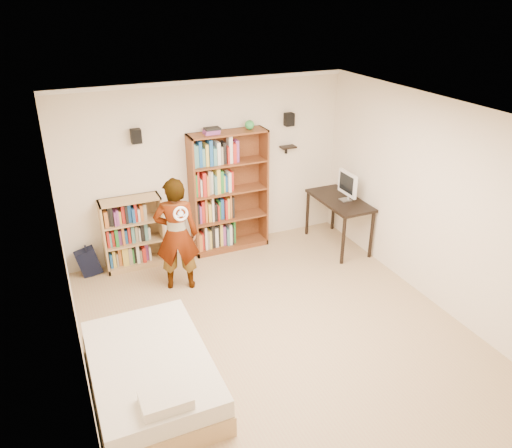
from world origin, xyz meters
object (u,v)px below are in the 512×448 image
Objects in this scene: computer_desk at (338,222)px; daybed at (151,370)px; person at (177,235)px; tall_bookshelf at (229,192)px; low_bookshelf at (133,233)px.

daybed is at bearing -150.07° from computer_desk.
computer_desk is 2.76m from person.
tall_bookshelf is 1.60× the size of computer_desk.
daybed is at bearing -97.87° from low_bookshelf.
daybed is at bearing -125.43° from tall_bookshelf.
daybed is at bearing 84.13° from person.
person is at bearing 66.03° from daybed.
computer_desk is at bearing 29.93° from daybed.
tall_bookshelf is at bearing -124.71° from person.
low_bookshelf is 2.74m from daybed.
person is (0.83, 1.87, 0.55)m from daybed.
person is at bearing -142.82° from tall_bookshelf.
person is (0.46, -0.83, 0.27)m from low_bookshelf.
low_bookshelf is at bearing 168.41° from computer_desk.
low_bookshelf reaches higher than computer_desk.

